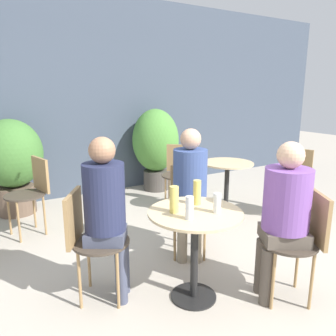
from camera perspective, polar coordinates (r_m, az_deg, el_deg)
The scene contains 19 objects.
ground_plane at distance 2.71m, azimuth 8.82°, elevation -22.84°, with size 20.00×20.00×0.00m, color #B2A899.
storefront_wall at distance 5.17m, azimuth -14.74°, elevation 11.83°, with size 10.00×0.06×3.00m.
cafe_table_near at distance 2.52m, azimuth 4.69°, elevation -11.01°, with size 0.71×0.71×0.72m.
cafe_table_far at distance 4.21m, azimuth 10.23°, elevation -1.49°, with size 0.65×0.65×0.72m.
bistro_chair_0 at distance 2.71m, azimuth 22.20°, elevation -10.67°, with size 0.49×0.48×0.87m.
bistro_chair_1 at distance 3.28m, azimuth 3.65°, elevation -5.53°, with size 0.48×0.49×0.87m.
bistro_chair_2 at distance 2.60m, azimuth -13.66°, elevation -11.09°, with size 0.49×0.48×0.87m.
bistro_chair_4 at distance 4.52m, azimuth 21.13°, elevation -1.14°, with size 0.48×0.47×0.87m.
bistro_chair_5 at distance 4.52m, azimuth 1.85°, elevation -0.22°, with size 0.49×0.50×0.87m.
bistro_chair_6 at distance 3.97m, azimuth -22.53°, elevation -3.18°, with size 0.47×0.45×0.87m.
seated_person_0 at distance 2.59m, azimuth 19.57°, elevation -6.68°, with size 0.43×0.42×1.25m.
seated_person_1 at distance 3.08m, azimuth 3.86°, elevation -2.53°, with size 0.39×0.40×1.26m.
seated_person_2 at distance 2.48m, azimuth -10.69°, elevation -6.36°, with size 0.38×0.37×1.28m.
beer_glass_0 at distance 2.43m, azimuth 8.57°, elevation -6.07°, with size 0.06×0.06×0.15m.
beer_glass_1 at distance 2.58m, azimuth 5.08°, elevation -4.25°, with size 0.06×0.06×0.20m.
beer_glass_2 at distance 2.40m, azimuth 1.06°, elevation -5.50°, with size 0.07×0.07×0.20m.
beer_glass_3 at distance 2.29m, azimuth 3.76°, elevation -6.94°, with size 0.06×0.06×0.17m.
potted_plant_0 at distance 4.69m, azimuth -25.58°, elevation 1.26°, with size 0.79×0.79×1.25m.
potted_plant_1 at distance 5.28m, azimuth -2.17°, elevation 4.24°, with size 0.75×0.75×1.32m.
Camera 1 is at (-1.43, -1.67, 1.59)m, focal length 35.00 mm.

